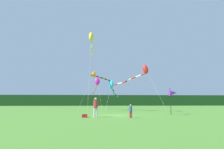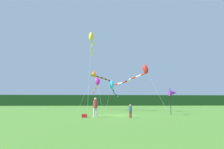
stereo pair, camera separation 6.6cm
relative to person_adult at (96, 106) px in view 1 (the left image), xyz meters
name	(u,v)px [view 1 (the left image)]	position (x,y,z in m)	size (l,w,h in m)	color
ground_plane	(116,115)	(2.09, 2.52, -1.02)	(120.00, 120.00, 0.00)	#4C842D
distant_treeline	(105,100)	(2.09, 47.52, 0.85)	(108.00, 2.32, 3.75)	#193D19
person_adult	(96,106)	(0.00, 0.00, 0.00)	(0.40, 0.40, 1.83)	silver
person_child	(131,110)	(3.18, -0.83, -0.35)	(0.26, 0.26, 1.20)	#B23338
cooler_box	(85,116)	(-0.99, -0.08, -0.87)	(0.47, 0.44, 0.30)	red
banner_flag_pole	(173,93)	(8.68, 2.79, 1.40)	(0.90, 0.70, 2.98)	black
kite_orange	(95,74)	(-0.43, 11.72, 4.89)	(5.03, 4.50, 6.69)	#B2B2B2
kite_yellow	(91,40)	(-1.05, 9.73, 9.98)	(0.71, 8.72, 12.07)	#B2B2B2
kite_red	(141,72)	(6.49, 8.81, 4.81)	(6.67, 6.64, 6.95)	#B2B2B2
kite_magenta	(97,83)	(-0.31, 18.45, 4.07)	(2.19, 9.84, 6.22)	#B2B2B2
kite_cyan	(112,87)	(2.50, 14.27, 3.03)	(2.87, 9.43, 5.24)	#B2B2B2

